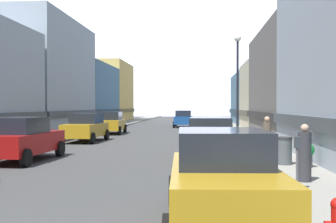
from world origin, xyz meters
TOP-DOWN VIEW (x-y plane):
  - sidewalk_left at (-6.25, 35.00)m, footprint 2.50×100.00m
  - sidewalk_right at (6.25, 35.00)m, footprint 2.50×100.00m
  - storefront_left_2 at (-12.01, 31.77)m, footprint 9.32×13.68m
  - storefront_left_3 at (-11.39, 45.18)m, footprint 8.07×12.85m
  - storefront_left_4 at (-11.60, 57.63)m, footprint 8.49×11.91m
  - storefront_right_2 at (11.95, 25.53)m, footprint 9.20×13.11m
  - storefront_right_3 at (10.92, 36.56)m, footprint 7.14×8.31m
  - storefront_right_4 at (10.66, 47.47)m, footprint 6.63×12.72m
  - car_left_1 at (-3.80, 12.26)m, footprint 2.24×4.48m
  - car_left_2 at (-3.80, 21.68)m, footprint 2.17×4.45m
  - car_left_3 at (-3.80, 29.04)m, footprint 2.25×4.48m
  - car_right_0 at (3.80, 3.55)m, footprint 2.24×4.48m
  - car_right_1 at (3.80, 12.63)m, footprint 2.16×4.45m
  - car_driving_0 at (1.60, 40.22)m, footprint 2.06×4.40m
  - parking_meter_near at (5.75, 6.27)m, footprint 0.14×0.10m
  - trash_bin_right at (6.35, 11.00)m, footprint 0.59×0.59m
  - potted_plant_0 at (-7.00, 17.93)m, footprint 0.55×0.55m
  - potted_plant_1 at (7.00, 10.37)m, footprint 0.50×0.50m
  - pedestrian_1 at (6.25, 14.16)m, footprint 0.36×0.36m
  - pedestrian_2 at (6.25, 7.59)m, footprint 0.36×0.36m
  - streetlamp_right at (5.35, 18.31)m, footprint 0.36×0.36m

SIDE VIEW (x-z plane):
  - sidewalk_left at x=-6.25m, z-range 0.00..0.15m
  - sidewalk_right at x=6.25m, z-range 0.00..0.15m
  - potted_plant_0 at x=-7.00m, z-range 0.14..1.01m
  - potted_plant_1 at x=7.00m, z-range 0.20..1.05m
  - trash_bin_right at x=6.35m, z-range 0.15..1.13m
  - pedestrian_2 at x=6.25m, z-range 0.08..1.67m
  - car_left_1 at x=-3.80m, z-range 0.01..1.79m
  - car_left_2 at x=-3.80m, z-range 0.01..1.79m
  - car_left_3 at x=-3.80m, z-range 0.01..1.79m
  - car_right_0 at x=3.80m, z-range 0.01..1.79m
  - car_right_1 at x=3.80m, z-range 0.01..1.79m
  - car_driving_0 at x=1.60m, z-range 0.01..1.79m
  - pedestrian_1 at x=6.25m, z-range 0.09..1.72m
  - parking_meter_near at x=5.75m, z-range 0.35..1.68m
  - storefront_right_4 at x=10.66m, z-range -0.11..5.99m
  - storefront_right_3 at x=10.92m, z-range -0.12..6.21m
  - storefront_left_3 at x=-11.39m, z-range -0.13..7.09m
  - storefront_right_2 at x=11.95m, z-range -0.14..7.36m
  - streetlamp_right at x=5.35m, z-range 1.06..6.92m
  - storefront_left_4 at x=-11.60m, z-range -0.15..8.55m
  - storefront_left_2 at x=-12.01m, z-range -0.16..9.58m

